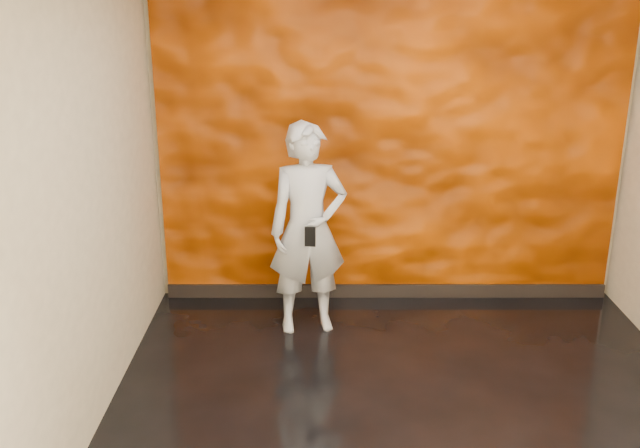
% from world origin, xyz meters
% --- Properties ---
extents(room, '(4.02, 4.02, 2.81)m').
position_xyz_m(room, '(0.00, 0.00, 1.40)').
color(room, black).
rests_on(room, ground).
extents(feature_wall, '(3.90, 0.06, 2.75)m').
position_xyz_m(feature_wall, '(0.00, 1.96, 1.38)').
color(feature_wall, '#E25400').
rests_on(feature_wall, ground).
extents(baseboard, '(3.90, 0.04, 0.12)m').
position_xyz_m(baseboard, '(0.00, 1.92, 0.06)').
color(baseboard, black).
rests_on(baseboard, ground).
extents(man, '(0.68, 0.51, 1.69)m').
position_xyz_m(man, '(-0.69, 1.33, 0.84)').
color(man, '#9CA3AC').
rests_on(man, ground).
extents(phone, '(0.08, 0.03, 0.15)m').
position_xyz_m(phone, '(-0.67, 1.08, 0.87)').
color(phone, black).
rests_on(phone, man).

